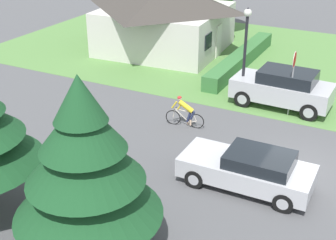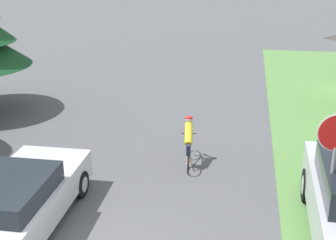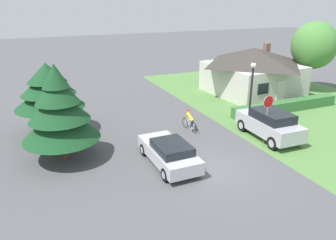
% 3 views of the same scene
% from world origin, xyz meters
% --- Properties ---
extents(ground_plane, '(140.00, 140.00, 0.00)m').
position_xyz_m(ground_plane, '(0.00, 0.00, 0.00)').
color(ground_plane, '#515154').
extents(grass_verge_right, '(16.00, 36.00, 0.01)m').
position_xyz_m(grass_verge_right, '(11.82, 4.00, 0.01)').
color(grass_verge_right, '#568442').
rests_on(grass_verge_right, ground).
extents(cottage_house, '(8.09, 8.27, 4.45)m').
position_xyz_m(cottage_house, '(10.93, 11.35, 2.20)').
color(cottage_house, beige).
rests_on(cottage_house, ground).
extents(hedge_row, '(9.68, 0.90, 0.84)m').
position_xyz_m(hedge_row, '(10.12, 5.86, 0.42)').
color(hedge_row, '#387038').
rests_on(hedge_row, ground).
extents(sedan_left_lane, '(1.97, 4.57, 1.40)m').
position_xyz_m(sedan_left_lane, '(-1.93, 1.37, 0.71)').
color(sedan_left_lane, '#BCBCC1').
rests_on(sedan_left_lane, ground).
extents(cyclist, '(0.44, 1.77, 1.41)m').
position_xyz_m(cyclist, '(1.35, 5.34, 0.68)').
color(cyclist, black).
rests_on(cyclist, ground).
extents(parked_suv_right, '(2.16, 4.68, 1.84)m').
position_xyz_m(parked_suv_right, '(5.37, 2.14, 0.96)').
color(parked_suv_right, '#B7B7BC').
rests_on(parked_suv_right, ground).
extents(stop_sign, '(0.75, 0.07, 3.05)m').
position_xyz_m(stop_sign, '(4.59, 1.60, 2.17)').
color(stop_sign, gray).
rests_on(stop_sign, ground).
extents(street_lamp, '(0.36, 0.36, 4.61)m').
position_xyz_m(street_lamp, '(5.22, 4.08, 3.02)').
color(street_lamp, black).
rests_on(street_lamp, ground).
extents(conifer_tall_near, '(4.14, 4.14, 5.35)m').
position_xyz_m(conifer_tall_near, '(-7.00, 4.33, 2.83)').
color(conifer_tall_near, '#4C3823').
rests_on(conifer_tall_near, ground).
extents(conifer_tall_far, '(4.39, 4.39, 4.69)m').
position_xyz_m(conifer_tall_far, '(-7.18, 8.54, 3.03)').
color(conifer_tall_far, '#4C3823').
rests_on(conifer_tall_far, ground).
extents(deciduous_tree_right, '(4.12, 4.12, 6.52)m').
position_xyz_m(deciduous_tree_right, '(16.38, 9.72, 4.35)').
color(deciduous_tree_right, '#4C3823').
rests_on(deciduous_tree_right, ground).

